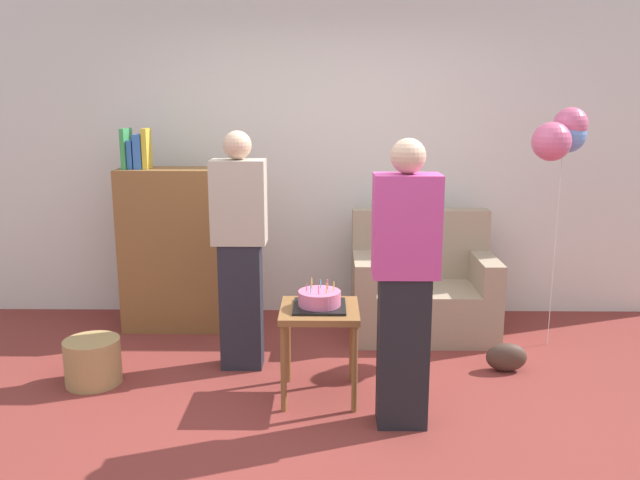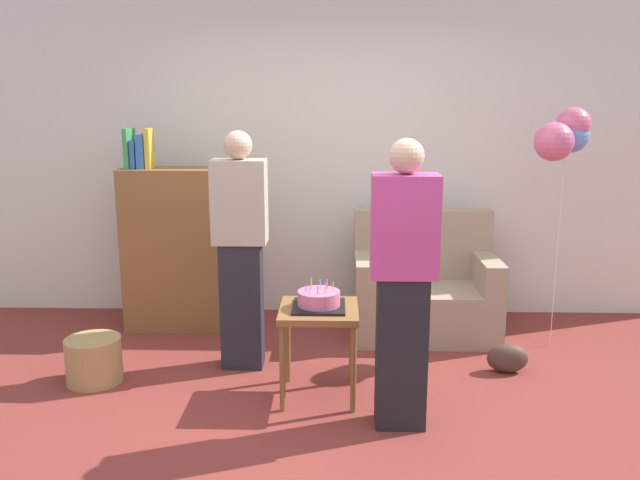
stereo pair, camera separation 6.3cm
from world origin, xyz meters
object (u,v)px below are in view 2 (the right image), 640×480
Objects in this scene: bookshelf at (175,247)px; balloon_bunch at (565,135)px; person_blowing_candles at (241,250)px; wicker_basket at (94,360)px; side_table at (319,321)px; person_holding_cake at (403,284)px; birthday_cake at (319,300)px; handbag at (507,358)px; couch at (424,291)px.

balloon_bunch is (2.91, -0.37, 0.91)m from bookshelf.
wicker_basket is (-0.94, -0.30, -0.68)m from person_blowing_candles.
person_holding_cake is (0.47, -0.35, 0.34)m from side_table.
birthday_cake is 1.57m from wicker_basket.
bookshelf is at bearing 160.87° from handbag.
side_table is 0.36× the size of person_holding_cake.
handbag is (1.28, 0.40, -0.39)m from side_table.
balloon_bunch is (1.71, 0.89, 1.09)m from side_table.
couch is 0.68× the size of bookshelf.
wicker_basket is at bearing -105.05° from bookshelf.
birthday_cake is at bearing -6.45° from wicker_basket.
bookshelf is 1.03m from person_blowing_candles.
balloon_bunch is at bearing -16.93° from couch.
bookshelf is at bearing 133.66° from side_table.
couch is 3.06× the size of wicker_basket.
person_blowing_candles is (0.65, -0.79, 0.16)m from bookshelf.
couch is 2.50m from wicker_basket.
person_holding_cake is 1.32m from handbag.
couch reaches higher than birthday_cake.
wicker_basket is at bearing 173.55° from side_table.
person_holding_cake is (1.02, -0.81, 0.00)m from person_blowing_candles.
wicker_basket is (-1.96, 0.52, -0.68)m from person_holding_cake.
person_blowing_candles reaches higher than side_table.
side_table is 0.79m from person_blowing_candles.
side_table is 1.39m from handbag.
bookshelf is at bearing 74.95° from wicker_basket.
person_holding_cake is at bearing -36.22° from side_table.
balloon_bunch is at bearing -115.60° from person_holding_cake.
side_table reaches higher than handbag.
person_holding_cake is 1.90m from balloon_bunch.
balloon_bunch reaches higher than birthday_cake.
side_table is 1.53m from wicker_basket.
person_holding_cake reaches higher than couch.
bookshelf is at bearing 133.66° from birthday_cake.
bookshelf is 4.47× the size of wicker_basket.
person_blowing_candles is at bearing -50.34° from bookshelf.
couch reaches higher than wicker_basket.
side_table reaches higher than wicker_basket.
person_blowing_candles is at bearing 139.36° from side_table.
side_table is (-0.80, -1.16, 0.15)m from couch.
handbag is (1.82, -0.07, -0.73)m from person_blowing_candles.
handbag is (0.48, -0.77, -0.24)m from couch.
couch is at bearing 121.88° from handbag.
bookshelf is at bearing 172.80° from balloon_bunch.
couch is 0.67× the size of person_blowing_candles.
balloon_bunch reaches higher than wicker_basket.
person_holding_cake is (-0.32, -1.51, 0.49)m from couch.
balloon_bunch is (0.44, 0.49, 1.48)m from handbag.
couch reaches higher than side_table.
couch is at bearing 23.53° from wicker_basket.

